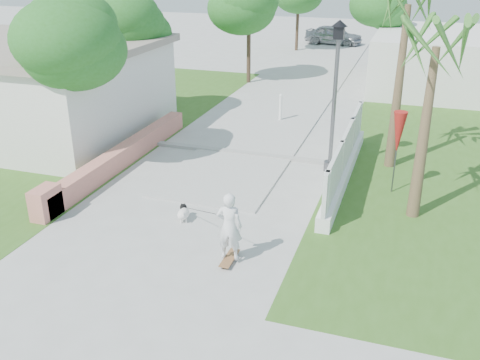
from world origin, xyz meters
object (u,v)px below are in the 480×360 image
at_px(bollard, 281,107).
at_px(parked_car, 334,35).
at_px(street_lamp, 335,92).
at_px(dog, 183,213).
at_px(skateboarder, 206,213).
at_px(patio_umbrella, 398,134).

relative_size(bollard, parked_car, 0.27).
xyz_separation_m(street_lamp, dog, (-2.88, -4.39, -2.21)).
distance_m(skateboarder, dog, 1.25).
distance_m(dog, parked_car, 27.92).
height_order(skateboarder, parked_car, skateboarder).
relative_size(patio_umbrella, skateboarder, 1.15).
xyz_separation_m(skateboarder, parked_car, (-1.74, 28.63, -0.02)).
distance_m(patio_umbrella, parked_car, 25.17).
distance_m(bollard, parked_car, 19.04).
height_order(street_lamp, patio_umbrella, street_lamp).
bearing_deg(skateboarder, parked_car, -92.39).
height_order(dog, parked_car, parked_car).
xyz_separation_m(bollard, patio_umbrella, (4.60, -5.50, 1.10)).
bearing_deg(bollard, parked_car, 93.09).
relative_size(street_lamp, dog, 8.06).
relative_size(street_lamp, parked_car, 1.12).
bearing_deg(skateboarder, patio_umbrella, -139.25).
xyz_separation_m(skateboarder, dog, (-0.89, 0.73, -0.49)).
height_order(patio_umbrella, parked_car, patio_umbrella).
distance_m(street_lamp, bollard, 5.56).
distance_m(patio_umbrella, skateboarder, 5.74).
distance_m(bollard, skateboarder, 9.64).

